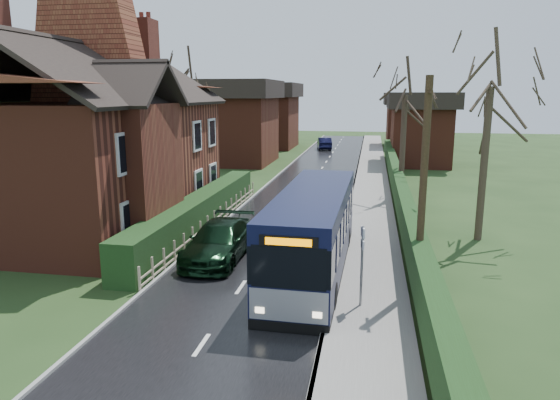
% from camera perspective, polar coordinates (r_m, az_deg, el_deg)
% --- Properties ---
extents(ground, '(140.00, 140.00, 0.00)m').
position_cam_1_polar(ground, '(18.91, -2.94, -7.75)').
color(ground, '#2D481E').
rests_on(ground, ground).
extents(road, '(6.00, 100.00, 0.02)m').
position_cam_1_polar(road, '(28.35, 1.69, -0.97)').
color(road, black).
rests_on(road, ground).
extents(pavement, '(2.50, 100.00, 0.14)m').
position_cam_1_polar(pavement, '(28.03, 10.31, -1.19)').
color(pavement, slate).
rests_on(pavement, ground).
extents(kerb_right, '(0.12, 100.00, 0.14)m').
position_cam_1_polar(kerb_right, '(28.05, 7.86, -1.09)').
color(kerb_right, gray).
rests_on(kerb_right, ground).
extents(kerb_left, '(0.12, 100.00, 0.10)m').
position_cam_1_polar(kerb_left, '(28.94, -4.29, -0.64)').
color(kerb_left, gray).
rests_on(kerb_left, ground).
extents(front_hedge, '(1.20, 16.00, 1.60)m').
position_cam_1_polar(front_hedge, '(24.36, -9.22, -1.39)').
color(front_hedge, black).
rests_on(front_hedge, ground).
extents(picket_fence, '(0.10, 16.00, 0.90)m').
position_cam_1_polar(picket_fence, '(24.21, -7.51, -2.27)').
color(picket_fence, gray).
rests_on(picket_fence, ground).
extents(right_wall_hedge, '(0.60, 50.00, 1.80)m').
position_cam_1_polar(right_wall_hedge, '(27.88, 13.57, 0.60)').
color(right_wall_hedge, maroon).
rests_on(right_wall_hedge, ground).
extents(brick_house, '(9.30, 14.60, 10.30)m').
position_cam_1_polar(brick_house, '(25.64, -19.98, 6.81)').
color(brick_house, maroon).
rests_on(brick_house, ground).
extents(bus, '(2.46, 10.00, 3.02)m').
position_cam_1_polar(bus, '(18.05, 3.80, -3.73)').
color(bus, black).
rests_on(bus, ground).
extents(car_silver, '(2.28, 4.35, 1.41)m').
position_cam_1_polar(car_silver, '(20.01, -6.79, -4.56)').
color(car_silver, '#9E9DA1').
rests_on(car_silver, ground).
extents(car_green, '(2.04, 5.01, 1.45)m').
position_cam_1_polar(car_green, '(19.79, -6.98, -4.69)').
color(car_green, black).
rests_on(car_green, ground).
extents(car_distant, '(2.17, 4.43, 1.40)m').
position_cam_1_polar(car_distant, '(58.77, 5.08, 6.46)').
color(car_distant, black).
rests_on(car_distant, ground).
extents(bus_stop_sign, '(0.14, 0.39, 2.61)m').
position_cam_1_polar(bus_stop_sign, '(15.05, 9.37, -6.24)').
color(bus_stop_sign, slate).
rests_on(bus_stop_sign, ground).
extents(telegraph_pole, '(0.24, 0.90, 6.96)m').
position_cam_1_polar(telegraph_pole, '(16.32, 16.03, 1.41)').
color(telegraph_pole, '#2E2214').
rests_on(telegraph_pole, ground).
extents(tree_right_near, '(4.44, 4.44, 9.58)m').
position_cam_1_polar(tree_right_near, '(23.25, 23.04, 12.99)').
color(tree_right_near, '#382D21').
rests_on(tree_right_near, ground).
extents(tree_right_far, '(4.68, 4.68, 9.04)m').
position_cam_1_polar(tree_right_far, '(31.03, 14.17, 12.37)').
color(tree_right_far, '#32261D').
rests_on(tree_right_far, ground).
extents(tree_house_side, '(4.52, 4.52, 10.27)m').
position_cam_1_polar(tree_house_side, '(37.31, -10.36, 13.84)').
color(tree_house_side, '#33281E').
rests_on(tree_house_side, ground).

